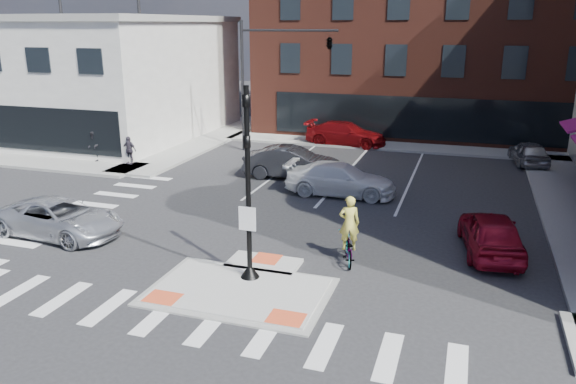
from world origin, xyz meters
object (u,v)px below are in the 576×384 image
(red_sedan, at_px, (491,233))
(silver_suv, at_px, (59,218))
(bg_car_dark, at_px, (292,163))
(bg_car_silver, at_px, (529,153))
(cyclist, at_px, (349,240))
(bg_car_red, at_px, (346,134))
(pedestrian_a, at_px, (94,146))
(white_pickup, at_px, (340,179))
(pedestrian_b, at_px, (129,150))

(red_sedan, bearing_deg, silver_suv, 3.32)
(bg_car_dark, xyz_separation_m, bg_car_silver, (12.00, 7.03, -0.13))
(bg_car_silver, distance_m, cyclist, 18.09)
(bg_car_red, bearing_deg, bg_car_dark, 178.33)
(red_sedan, bearing_deg, bg_car_silver, -107.72)
(silver_suv, relative_size, pedestrian_a, 2.90)
(red_sedan, bearing_deg, bg_car_dark, -46.05)
(bg_car_red, bearing_deg, white_pickup, -164.92)
(white_pickup, height_order, pedestrian_a, pedestrian_a)
(white_pickup, bearing_deg, bg_car_red, 10.31)
(bg_car_silver, xyz_separation_m, cyclist, (-6.87, -16.73, 0.10))
(pedestrian_a, bearing_deg, pedestrian_b, 45.00)
(cyclist, bearing_deg, pedestrian_a, -44.77)
(bg_car_dark, bearing_deg, pedestrian_b, 89.70)
(red_sedan, height_order, pedestrian_a, pedestrian_a)
(white_pickup, bearing_deg, silver_suv, 132.77)
(bg_car_red, relative_size, pedestrian_b, 3.38)
(bg_car_silver, bearing_deg, white_pickup, 36.30)
(pedestrian_b, bearing_deg, bg_car_silver, 24.52)
(cyclist, xyz_separation_m, pedestrian_a, (-16.95, 9.20, 0.23))
(red_sedan, bearing_deg, cyclist, 18.01)
(white_pickup, distance_m, bg_car_silver, 12.80)
(bg_car_red, height_order, cyclist, cyclist)
(white_pickup, bearing_deg, pedestrian_a, 82.71)
(silver_suv, distance_m, bg_car_dark, 12.21)
(cyclist, bearing_deg, bg_car_dark, -78.42)
(silver_suv, relative_size, red_sedan, 1.13)
(silver_suv, relative_size, white_pickup, 0.98)
(bg_car_silver, relative_size, pedestrian_a, 2.32)
(cyclist, distance_m, pedestrian_b, 17.28)
(red_sedan, relative_size, bg_car_dark, 0.90)
(bg_car_dark, relative_size, bg_car_red, 0.93)
(red_sedan, relative_size, bg_car_silver, 1.11)
(bg_car_dark, bearing_deg, bg_car_red, -8.81)
(bg_car_dark, xyz_separation_m, cyclist, (5.13, -9.71, -0.03))
(bg_car_red, height_order, pedestrian_b, pedestrian_b)
(bg_car_silver, height_order, pedestrian_a, pedestrian_a)
(white_pickup, xyz_separation_m, pedestrian_b, (-12.59, 1.65, 0.19))
(silver_suv, xyz_separation_m, red_sedan, (15.56, 3.31, 0.06))
(silver_suv, height_order, bg_car_silver, silver_suv)
(silver_suv, bearing_deg, pedestrian_b, 24.40)
(bg_car_silver, bearing_deg, bg_car_dark, 20.81)
(silver_suv, distance_m, bg_car_silver, 25.17)
(bg_car_dark, bearing_deg, white_pickup, -128.29)
(red_sedan, height_order, pedestrian_b, pedestrian_b)
(bg_car_silver, bearing_deg, silver_suv, 35.28)
(red_sedan, height_order, bg_car_silver, red_sedan)
(cyclist, distance_m, pedestrian_a, 19.29)
(silver_suv, relative_size, bg_car_dark, 1.02)
(silver_suv, relative_size, bg_car_silver, 1.25)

